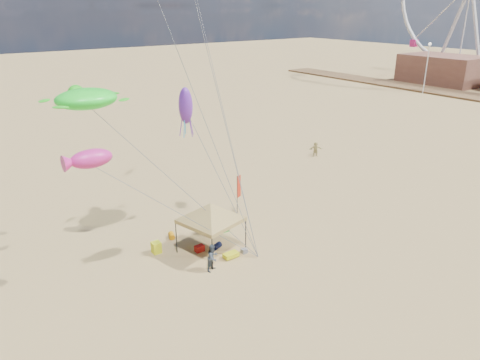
{
  "coord_description": "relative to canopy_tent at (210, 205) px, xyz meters",
  "views": [
    {
      "loc": [
        -14.93,
        -17.52,
        13.85
      ],
      "look_at": [
        0.0,
        3.0,
        4.0
      ],
      "focal_mm": 33.71,
      "sensor_mm": 36.0,
      "label": 1
    }
  ],
  "objects": [
    {
      "name": "bag_orange",
      "position": [
        -1.2,
        2.84,
        -2.86
      ],
      "size": [
        0.54,
        0.69,
        0.36
      ],
      "primitive_type": "cylinder",
      "rotation": [
        0.0,
        1.57,
        1.22
      ],
      "color": "#C67D0B",
      "rests_on": "ground"
    },
    {
      "name": "bag_navy",
      "position": [
        0.4,
        0.03,
        -2.86
      ],
      "size": [
        0.69,
        0.54,
        0.36
      ],
      "primitive_type": "cylinder",
      "rotation": [
        0.0,
        1.57,
        0.35
      ],
      "color": "black",
      "rests_on": "ground"
    },
    {
      "name": "feather_flag",
      "position": [
        4.05,
        2.83,
        -0.95
      ],
      "size": [
        0.45,
        0.22,
        3.14
      ],
      "color": "black",
      "rests_on": "ground"
    },
    {
      "name": "fish_kite",
      "position": [
        -6.42,
        0.25,
        4.04
      ],
      "size": [
        2.28,
        1.63,
        0.91
      ],
      "primitive_type": "ellipsoid",
      "rotation": [
        0.0,
        0.0,
        -0.32
      ],
      "color": "#CE2484",
      "rests_on": "ground"
    },
    {
      "name": "building_north",
      "position": [
        69.3,
        27.23,
        -0.44
      ],
      "size": [
        10.0,
        14.0,
        5.2
      ],
      "primitive_type": "cube",
      "color": "#8C5947",
      "rests_on": "ground"
    },
    {
      "name": "person_near_a",
      "position": [
        1.41,
        1.83,
        -2.17
      ],
      "size": [
        0.76,
        0.69,
        1.74
      ],
      "primitive_type": "imported",
      "rotation": [
        0.0,
        0.0,
        3.7
      ],
      "color": "tan",
      "rests_on": "ground"
    },
    {
      "name": "ground",
      "position": [
        2.3,
        -2.77,
        -3.04
      ],
      "size": [
        280.0,
        280.0,
        0.0
      ],
      "primitive_type": "plane",
      "color": "tan",
      "rests_on": "ground"
    },
    {
      "name": "beach_cart",
      "position": [
        0.48,
        -1.36,
        -2.84
      ],
      "size": [
        0.9,
        0.5,
        0.24
      ],
      "primitive_type": "cube",
      "color": "#CBD017",
      "rests_on": "ground"
    },
    {
      "name": "cooler_red",
      "position": [
        -0.61,
        0.38,
        -2.85
      ],
      "size": [
        0.54,
        0.38,
        0.38
      ],
      "primitive_type": "cube",
      "color": "#AC130D",
      "rests_on": "ground"
    },
    {
      "name": "turtle_kite",
      "position": [
        -5.08,
        4.23,
        6.1
      ],
      "size": [
        3.62,
        3.02,
        1.12
      ],
      "primitive_type": "ellipsoid",
      "rotation": [
        0.0,
        0.0,
        0.1
      ],
      "color": "#1FFF2A",
      "rests_on": "ground"
    },
    {
      "name": "person_near_c",
      "position": [
        1.93,
        2.09,
        -2.27
      ],
      "size": [
        1.14,
        0.91,
        1.54
      ],
      "primitive_type": "imported",
      "rotation": [
        0.0,
        0.0,
        2.74
      ],
      "color": "beige",
      "rests_on": "ground"
    },
    {
      "name": "chair_yellow",
      "position": [
        -2.78,
        1.76,
        -2.69
      ],
      "size": [
        0.5,
        0.5,
        0.7
      ],
      "primitive_type": "cube",
      "color": "#EDF91B",
      "rests_on": "ground"
    },
    {
      "name": "person_near_b",
      "position": [
        -1.07,
        -1.82,
        -2.24
      ],
      "size": [
        0.94,
        0.85,
        1.59
      ],
      "primitive_type": "imported",
      "rotation": [
        0.0,
        0.0,
        0.38
      ],
      "color": "#3C4652",
      "rests_on": "ground"
    },
    {
      "name": "person_far_c",
      "position": [
        18.19,
        9.47,
        -2.31
      ],
      "size": [
        1.4,
        1.03,
        1.46
      ],
      "primitive_type": "imported",
      "rotation": [
        0.0,
        0.0,
        5.79
      ],
      "color": "tan",
      "rests_on": "ground"
    },
    {
      "name": "canopy_tent",
      "position": [
        0.0,
        0.0,
        0.0
      ],
      "size": [
        5.75,
        5.75,
        3.65
      ],
      "color": "black",
      "rests_on": "ground"
    },
    {
      "name": "chair_green",
      "position": [
        2.08,
        1.69,
        -2.69
      ],
      "size": [
        0.5,
        0.5,
        0.7
      ],
      "primitive_type": "cube",
      "color": "#198E20",
      "rests_on": "ground"
    },
    {
      "name": "squid_kite",
      "position": [
        0.55,
        3.41,
        5.18
      ],
      "size": [
        1.06,
        1.06,
        2.22
      ],
      "primitive_type": "ellipsoid",
      "rotation": [
        0.0,
        0.0,
        0.29
      ],
      "color": "#6626A6",
      "rests_on": "ground"
    },
    {
      "name": "crate_grey",
      "position": [
        1.44,
        -1.37,
        -2.9
      ],
      "size": [
        0.34,
        0.3,
        0.28
      ],
      "primitive_type": "cube",
      "color": "slate",
      "rests_on": "ground"
    },
    {
      "name": "cooler_blue",
      "position": [
        2.64,
        3.14,
        -2.85
      ],
      "size": [
        0.54,
        0.38,
        0.38
      ],
      "primitive_type": "cube",
      "color": "#13329C",
      "rests_on": "ground"
    },
    {
      "name": "lamp_north",
      "position": [
        57.3,
        23.23,
        2.48
      ],
      "size": [
        0.5,
        0.5,
        8.25
      ],
      "color": "silver",
      "rests_on": "ground"
    }
  ]
}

